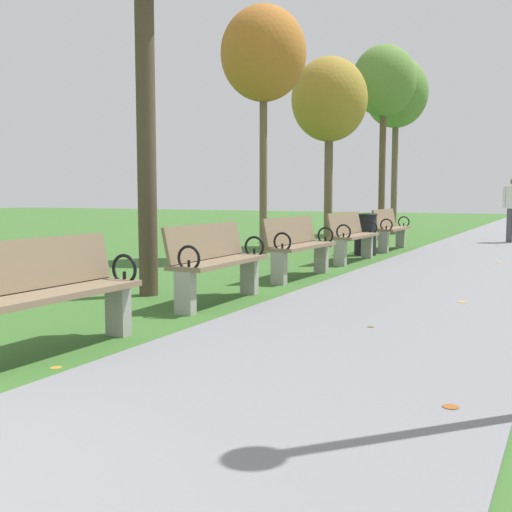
# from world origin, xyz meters

# --- Properties ---
(paved_walkway) EXTENTS (2.86, 44.00, 0.02)m
(paved_walkway) POSITION_xyz_m (1.43, 18.00, 0.01)
(paved_walkway) COLOR slate
(paved_walkway) RESTS_ON ground
(park_bench_2) EXTENTS (0.51, 1.61, 0.90)m
(park_bench_2) POSITION_xyz_m (-0.50, 2.67, 0.49)
(park_bench_2) COLOR #7A664C
(park_bench_2) RESTS_ON ground
(park_bench_3) EXTENTS (0.50, 1.61, 0.90)m
(park_bench_3) POSITION_xyz_m (-0.50, 5.23, 0.49)
(park_bench_3) COLOR #7A664C
(park_bench_3) RESTS_ON ground
(park_bench_4) EXTENTS (0.53, 1.62, 0.90)m
(park_bench_4) POSITION_xyz_m (-0.50, 7.62, 0.49)
(park_bench_4) COLOR #7A664C
(park_bench_4) RESTS_ON ground
(park_bench_5) EXTENTS (0.50, 1.61, 0.90)m
(park_bench_5) POSITION_xyz_m (-0.50, 10.12, 0.49)
(park_bench_5) COLOR #7A664C
(park_bench_5) RESTS_ON ground
(park_bench_6) EXTENTS (0.48, 1.60, 0.90)m
(park_bench_6) POSITION_xyz_m (-0.50, 12.81, 0.49)
(park_bench_6) COLOR #7A664C
(park_bench_6) RESTS_ON ground
(tree_2) EXTENTS (1.61, 1.61, 4.73)m
(tree_2) POSITION_xyz_m (-2.21, 9.94, 3.81)
(tree_2) COLOR brown
(tree_2) RESTS_ON ground
(tree_3) EXTENTS (1.74, 1.74, 4.34)m
(tree_3) POSITION_xyz_m (-2.01, 12.95, 3.35)
(tree_3) COLOR brown
(tree_3) RESTS_ON ground
(tree_4) EXTENTS (1.68, 1.68, 5.12)m
(tree_4) POSITION_xyz_m (-1.52, 15.72, 4.15)
(tree_4) COLOR brown
(tree_4) RESTS_ON ground
(tree_5) EXTENTS (1.89, 1.89, 5.29)m
(tree_5) POSITION_xyz_m (-1.82, 18.14, 4.21)
(tree_5) COLOR brown
(tree_5) RESTS_ON ground
(trash_bin) EXTENTS (0.48, 0.48, 0.84)m
(trash_bin) POSITION_xyz_m (-0.65, 11.44, 0.42)
(trash_bin) COLOR black
(trash_bin) RESTS_ON ground
(scattered_leaves) EXTENTS (3.49, 16.62, 0.02)m
(scattered_leaves) POSITION_xyz_m (1.28, 5.17, 0.02)
(scattered_leaves) COLOR #BC842D
(scattered_leaves) RESTS_ON ground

